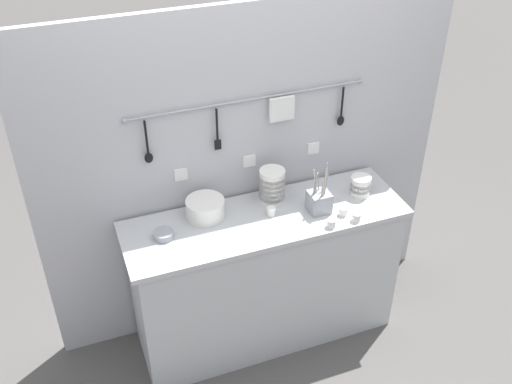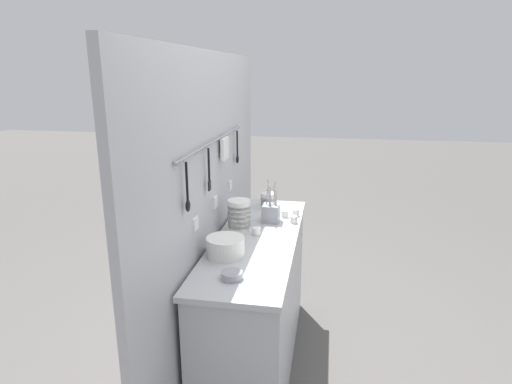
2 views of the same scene
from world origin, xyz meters
TOP-DOWN VIEW (x-y plane):
  - ground_plane at (0.00, 0.00)m, footprint 20.00×20.00m
  - counter at (0.00, 0.00)m, footprint 1.55×0.49m
  - back_wall at (0.00, 0.28)m, footprint 2.35×0.08m
  - bowl_stack_nested_right at (0.58, 0.01)m, footprint 0.11×0.11m
  - bowl_stack_wide_centre at (0.09, 0.13)m, footprint 0.14×0.14m
  - plate_stack at (-0.30, 0.12)m, footprint 0.21×0.21m
  - steel_mixing_bowl at (-0.55, 0.03)m, footprint 0.11×0.11m
  - cutlery_caddy at (0.29, -0.05)m, footprint 0.11×0.11m
  - cup_by_caddy at (0.44, -0.20)m, footprint 0.05×0.05m
  - cup_front_right at (0.40, -0.13)m, footprint 0.05×0.05m
  - cup_mid_row at (0.03, 0.01)m, footprint 0.05×0.05m
  - cup_front_left at (0.29, -0.20)m, footprint 0.05×0.05m

SIDE VIEW (x-z plane):
  - ground_plane at x=0.00m, z-range 0.00..0.00m
  - counter at x=0.00m, z-range 0.00..0.88m
  - steel_mixing_bowl at x=-0.55m, z-range 0.88..0.91m
  - cup_by_caddy at x=0.44m, z-range 0.88..0.92m
  - cup_front_right at x=0.40m, z-range 0.88..0.92m
  - cup_mid_row at x=0.03m, z-range 0.88..0.92m
  - cup_front_left at x=0.29m, z-range 0.88..0.92m
  - plate_stack at x=-0.30m, z-range 0.88..0.98m
  - bowl_stack_nested_right at x=0.58m, z-range 0.88..0.99m
  - cutlery_caddy at x=0.29m, z-range 0.80..1.08m
  - bowl_stack_wide_centre at x=0.09m, z-range 0.88..1.08m
  - back_wall at x=0.00m, z-range 0.00..1.96m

